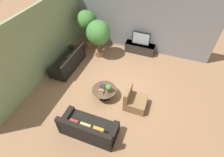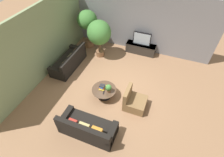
{
  "view_description": "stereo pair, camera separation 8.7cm",
  "coord_description": "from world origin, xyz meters",
  "px_view_note": "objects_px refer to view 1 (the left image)",
  "views": [
    {
      "loc": [
        1.65,
        -4.67,
        5.56
      ],
      "look_at": [
        -0.12,
        0.05,
        0.55
      ],
      "focal_mm": 28.0,
      "sensor_mm": 36.0,
      "label": 1
    },
    {
      "loc": [
        1.73,
        -4.64,
        5.56
      ],
      "look_at": [
        -0.12,
        0.05,
        0.55
      ],
      "focal_mm": 28.0,
      "sensor_mm": 36.0,
      "label": 2
    }
  ],
  "objects_px": {
    "coffee_table": "(104,92)",
    "couch_near_entry": "(88,128)",
    "armchair_wicker": "(134,101)",
    "potted_palm_corner": "(98,33)",
    "television": "(141,38)",
    "potted_palm_tall": "(86,22)",
    "couch_by_wall": "(69,62)",
    "media_console": "(140,48)",
    "potted_plant_tabletop": "(109,88)"
  },
  "relations": [
    {
      "from": "coffee_table",
      "to": "couch_by_wall",
      "type": "height_order",
      "value": "couch_by_wall"
    },
    {
      "from": "potted_plant_tabletop",
      "to": "potted_palm_tall",
      "type": "bearing_deg",
      "value": 127.95
    },
    {
      "from": "media_console",
      "to": "couch_near_entry",
      "type": "distance_m",
      "value": 5.15
    },
    {
      "from": "media_console",
      "to": "potted_palm_tall",
      "type": "relative_size",
      "value": 0.77
    },
    {
      "from": "coffee_table",
      "to": "potted_palm_tall",
      "type": "distance_m",
      "value": 3.91
    },
    {
      "from": "media_console",
      "to": "armchair_wicker",
      "type": "bearing_deg",
      "value": -79.22
    },
    {
      "from": "couch_near_entry",
      "to": "coffee_table",
      "type": "bearing_deg",
      "value": -85.89
    },
    {
      "from": "armchair_wicker",
      "to": "potted_plant_tabletop",
      "type": "distance_m",
      "value": 1.09
    },
    {
      "from": "media_console",
      "to": "potted_palm_corner",
      "type": "distance_m",
      "value": 2.35
    },
    {
      "from": "potted_palm_corner",
      "to": "media_console",
      "type": "bearing_deg",
      "value": 28.05
    },
    {
      "from": "television",
      "to": "couch_near_entry",
      "type": "distance_m",
      "value": 5.18
    },
    {
      "from": "television",
      "to": "couch_near_entry",
      "type": "xyz_separation_m",
      "value": [
        -0.46,
        -5.13,
        -0.55
      ]
    },
    {
      "from": "armchair_wicker",
      "to": "potted_palm_corner",
      "type": "relative_size",
      "value": 0.45
    },
    {
      "from": "coffee_table",
      "to": "couch_by_wall",
      "type": "xyz_separation_m",
      "value": [
        -2.28,
        1.11,
        -0.01
      ]
    },
    {
      "from": "potted_palm_corner",
      "to": "potted_plant_tabletop",
      "type": "bearing_deg",
      "value": -59.04
    },
    {
      "from": "coffee_table",
      "to": "media_console",
      "type": "bearing_deg",
      "value": 80.38
    },
    {
      "from": "armchair_wicker",
      "to": "potted_palm_corner",
      "type": "xyz_separation_m",
      "value": [
        -2.53,
        2.49,
        1.01
      ]
    },
    {
      "from": "armchair_wicker",
      "to": "potted_plant_tabletop",
      "type": "bearing_deg",
      "value": 89.73
    },
    {
      "from": "couch_near_entry",
      "to": "potted_palm_tall",
      "type": "xyz_separation_m",
      "value": [
        -2.31,
        4.73,
        1.11
      ]
    },
    {
      "from": "couch_by_wall",
      "to": "armchair_wicker",
      "type": "distance_m",
      "value": 3.71
    },
    {
      "from": "television",
      "to": "couch_by_wall",
      "type": "relative_size",
      "value": 0.44
    },
    {
      "from": "media_console",
      "to": "potted_plant_tabletop",
      "type": "distance_m",
      "value": 3.52
    },
    {
      "from": "media_console",
      "to": "couch_near_entry",
      "type": "xyz_separation_m",
      "value": [
        -0.46,
        -5.13,
        0.02
      ]
    },
    {
      "from": "couch_by_wall",
      "to": "armchair_wicker",
      "type": "bearing_deg",
      "value": 72.04
    },
    {
      "from": "couch_near_entry",
      "to": "potted_palm_tall",
      "type": "relative_size",
      "value": 0.95
    },
    {
      "from": "television",
      "to": "potted_palm_tall",
      "type": "xyz_separation_m",
      "value": [
        -2.78,
        -0.4,
        0.56
      ]
    },
    {
      "from": "coffee_table",
      "to": "potted_plant_tabletop",
      "type": "xyz_separation_m",
      "value": [
        0.21,
        -0.03,
        0.32
      ]
    },
    {
      "from": "couch_by_wall",
      "to": "potted_plant_tabletop",
      "type": "distance_m",
      "value": 2.75
    },
    {
      "from": "television",
      "to": "couch_near_entry",
      "type": "bearing_deg",
      "value": -95.16
    },
    {
      "from": "couch_by_wall",
      "to": "media_console",
      "type": "bearing_deg",
      "value": 129.25
    },
    {
      "from": "couch_near_entry",
      "to": "armchair_wicker",
      "type": "distance_m",
      "value": 2.0
    },
    {
      "from": "armchair_wicker",
      "to": "potted_palm_tall",
      "type": "relative_size",
      "value": 0.43
    },
    {
      "from": "couch_by_wall",
      "to": "potted_palm_corner",
      "type": "bearing_deg",
      "value": 143.46
    },
    {
      "from": "potted_plant_tabletop",
      "to": "armchair_wicker",
      "type": "bearing_deg",
      "value": -0.27
    },
    {
      "from": "potted_plant_tabletop",
      "to": "media_console",
      "type": "bearing_deg",
      "value": 83.81
    },
    {
      "from": "media_console",
      "to": "potted_plant_tabletop",
      "type": "bearing_deg",
      "value": -96.19
    },
    {
      "from": "couch_by_wall",
      "to": "couch_near_entry",
      "type": "xyz_separation_m",
      "value": [
        2.4,
        -2.79,
        0.0
      ]
    },
    {
      "from": "potted_plant_tabletop",
      "to": "couch_near_entry",
      "type": "bearing_deg",
      "value": -93.0
    },
    {
      "from": "media_console",
      "to": "coffee_table",
      "type": "relative_size",
      "value": 1.59
    },
    {
      "from": "potted_palm_tall",
      "to": "television",
      "type": "bearing_deg",
      "value": 8.22
    },
    {
      "from": "media_console",
      "to": "armchair_wicker",
      "type": "distance_m",
      "value": 3.55
    },
    {
      "from": "armchair_wicker",
      "to": "potted_palm_corner",
      "type": "bearing_deg",
      "value": 45.48
    },
    {
      "from": "coffee_table",
      "to": "potted_plant_tabletop",
      "type": "height_order",
      "value": "potted_plant_tabletop"
    },
    {
      "from": "armchair_wicker",
      "to": "potted_plant_tabletop",
      "type": "relative_size",
      "value": 2.55
    },
    {
      "from": "potted_palm_tall",
      "to": "potted_palm_corner",
      "type": "distance_m",
      "value": 1.09
    },
    {
      "from": "armchair_wicker",
      "to": "potted_palm_tall",
      "type": "bearing_deg",
      "value": 48.14
    },
    {
      "from": "television",
      "to": "couch_by_wall",
      "type": "height_order",
      "value": "television"
    },
    {
      "from": "couch_near_entry",
      "to": "potted_palm_tall",
      "type": "bearing_deg",
      "value": -63.94
    },
    {
      "from": "coffee_table",
      "to": "potted_palm_tall",
      "type": "height_order",
      "value": "potted_palm_tall"
    },
    {
      "from": "coffee_table",
      "to": "couch_near_entry",
      "type": "xyz_separation_m",
      "value": [
        0.12,
        -1.68,
        -0.01
      ]
    }
  ]
}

